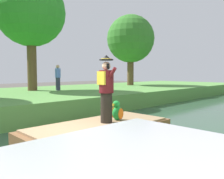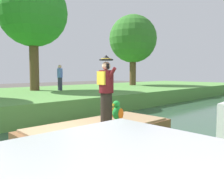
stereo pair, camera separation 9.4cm
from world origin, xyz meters
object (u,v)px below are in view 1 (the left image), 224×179
object	(u,v)px
tree_broad	(31,12)
tree_tall	(131,39)
person_bystander	(58,77)
boat	(100,134)
parrot_plush	(117,112)
person_pirate	(106,89)

from	to	relation	value
tree_broad	tree_tall	world-z (taller)	tree_broad
person_bystander	tree_tall	bearing A→B (deg)	95.84
boat	parrot_plush	bearing A→B (deg)	86.16
parrot_plush	person_pirate	bearing A→B (deg)	-87.52
person_pirate	tree_broad	bearing A→B (deg)	156.78
person_bystander	tree_broad	bearing A→B (deg)	-132.06
boat	tree_tall	bearing A→B (deg)	127.09
boat	tree_broad	distance (m)	10.89
boat	person_pirate	distance (m)	1.25
person_pirate	tree_broad	xyz separation A→B (m)	(-9.19, 2.43, 4.11)
tree_broad	person_bystander	distance (m)	4.27
boat	person_bystander	size ratio (longest dim) A/B	2.64
parrot_plush	tree_tall	distance (m)	14.81
parrot_plush	person_bystander	bearing A→B (deg)	158.80
tree_broad	person_bystander	bearing A→B (deg)	47.94
boat	parrot_plush	xyz separation A→B (m)	(0.04, 0.64, 0.55)
parrot_plush	person_bystander	size ratio (longest dim) A/B	0.36
person_pirate	tree_broad	size ratio (longest dim) A/B	0.27
boat	person_bystander	distance (m)	9.02
person_pirate	person_bystander	size ratio (longest dim) A/B	1.16
tree_broad	person_bystander	size ratio (longest dim) A/B	4.33
parrot_plush	person_bystander	world-z (taller)	person_bystander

